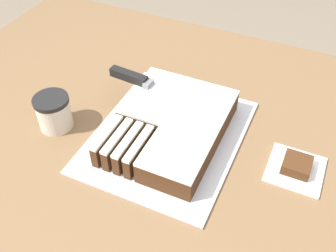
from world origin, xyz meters
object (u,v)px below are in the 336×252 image
Objects in this scene: brownie at (297,165)px; cake at (172,125)px; coffee_cup at (54,112)px; knife at (143,82)px; cake_board at (168,136)px.

cake is at bearing -177.35° from brownie.
coffee_cup reaches higher than cake.
knife reaches higher than cake.
knife reaches higher than brownie.
brownie is at bearing -3.88° from knife.
knife is 3.60× the size of coffee_cup.
coffee_cup is at bearing -162.44° from cake.
cake_board is at bearing -175.83° from brownie.
knife is at bearing 171.44° from brownie.
coffee_cup is 1.43× the size of brownie.
cake_board is 4.69× the size of coffee_cup.
knife reaches higher than cake_board.
cake is at bearing -28.80° from knife.
cake is at bearing 17.56° from coffee_cup.
brownie is (0.29, 0.01, -0.02)m from cake.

